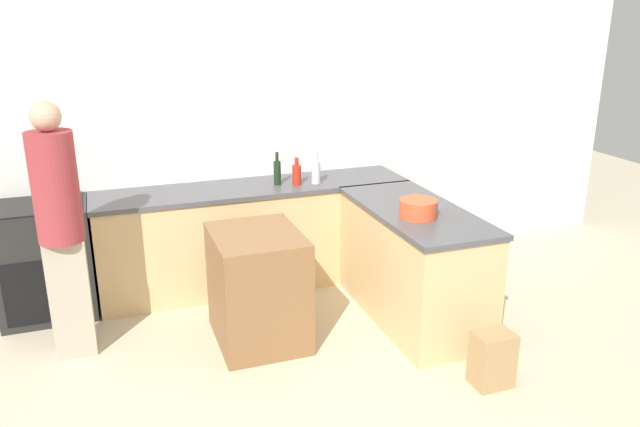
{
  "coord_description": "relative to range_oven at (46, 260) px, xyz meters",
  "views": [
    {
      "loc": [
        -1.23,
        -3.39,
        2.41
      ],
      "look_at": [
        0.24,
        0.7,
        0.97
      ],
      "focal_mm": 35.0,
      "sensor_mm": 36.0,
      "label": 1
    }
  ],
  "objects": [
    {
      "name": "vinegar_bottle_clear",
      "position": [
        2.29,
        -0.11,
        0.57
      ],
      "size": [
        0.08,
        0.08,
        0.28
      ],
      "color": "silver",
      "rests_on": "counter_back"
    },
    {
      "name": "person_by_range",
      "position": [
        0.2,
        -0.76,
        0.55
      ],
      "size": [
        0.31,
        0.31,
        1.84
      ],
      "color": "#ADA38E",
      "rests_on": "ground_plane"
    },
    {
      "name": "paper_bag",
      "position": [
        2.82,
        -2.12,
        -0.28
      ],
      "size": [
        0.26,
        0.2,
        0.38
      ],
      "color": "#A88456",
      "rests_on": "ground_plane"
    },
    {
      "name": "ground_plane",
      "position": [
        1.74,
        -1.75,
        -0.47
      ],
      "size": [
        14.0,
        14.0,
        0.0
      ],
      "primitive_type": "plane",
      "color": "beige"
    },
    {
      "name": "mixing_bowl",
      "position": [
        2.69,
        -1.25,
        0.53
      ],
      "size": [
        0.29,
        0.29,
        0.13
      ],
      "color": "#DB512D",
      "rests_on": "counter_peninsula"
    },
    {
      "name": "wall_back",
      "position": [
        1.74,
        0.33,
        0.88
      ],
      "size": [
        8.0,
        0.06,
        2.7
      ],
      "color": "white",
      "rests_on": "ground_plane"
    },
    {
      "name": "counter_back",
      "position": [
        1.74,
        0.0,
        -0.0
      ],
      "size": [
        2.75,
        0.64,
        0.93
      ],
      "color": "#D6B27A",
      "rests_on": "ground_plane"
    },
    {
      "name": "island_table",
      "position": [
        1.51,
        -1.0,
        -0.04
      ],
      "size": [
        0.64,
        0.77,
        0.86
      ],
      "color": "brown",
      "rests_on": "ground_plane"
    },
    {
      "name": "range_oven",
      "position": [
        0.0,
        0.0,
        0.0
      ],
      "size": [
        0.72,
        0.61,
        0.94
      ],
      "color": "black",
      "rests_on": "ground_plane"
    },
    {
      "name": "counter_peninsula",
      "position": [
        2.78,
        -1.06,
        -0.0
      ],
      "size": [
        0.69,
        1.54,
        0.93
      ],
      "color": "#D6B27A",
      "rests_on": "ground_plane"
    },
    {
      "name": "wine_bottle_dark",
      "position": [
        1.95,
        -0.03,
        0.58
      ],
      "size": [
        0.06,
        0.06,
        0.29
      ],
      "color": "black",
      "rests_on": "counter_back"
    },
    {
      "name": "hot_sauce_bottle",
      "position": [
        2.12,
        -0.09,
        0.56
      ],
      "size": [
        0.08,
        0.08,
        0.24
      ],
      "color": "red",
      "rests_on": "counter_back"
    }
  ]
}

